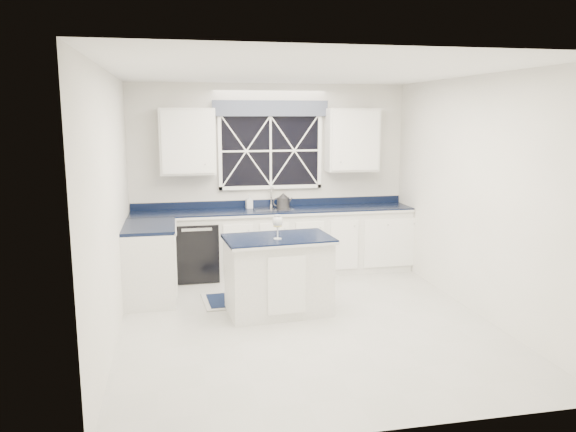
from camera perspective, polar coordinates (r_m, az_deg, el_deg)
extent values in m
plane|color=#B4B3AF|center=(6.34, 1.75, -10.64)|extent=(4.50, 4.50, 0.00)
cube|color=white|center=(8.18, -1.82, 3.86)|extent=(4.00, 0.10, 2.70)
cube|color=silver|center=(8.04, -1.42, -2.76)|extent=(3.98, 0.60, 0.90)
cube|color=silver|center=(7.15, -13.83, -4.72)|extent=(0.60, 1.00, 0.90)
cube|color=black|center=(7.95, -1.44, 0.54)|extent=(3.98, 0.64, 0.04)
cube|color=black|center=(7.94, -9.28, -3.37)|extent=(0.60, 0.58, 0.82)
cube|color=black|center=(8.12, -1.80, 6.64)|extent=(1.40, 0.02, 1.00)
cube|color=slate|center=(8.04, -1.75, 10.88)|extent=(1.65, 0.04, 0.22)
cube|color=silver|center=(7.85, -10.18, 7.46)|extent=(0.75, 0.34, 0.90)
cube|color=silver|center=(8.25, 6.50, 7.68)|extent=(0.75, 0.34, 0.90)
cylinder|color=#B9B8BB|center=(8.16, -1.71, 1.07)|extent=(0.05, 0.05, 0.04)
cylinder|color=#B9B8BB|center=(8.13, -1.72, 2.04)|extent=(0.02, 0.02, 0.28)
cylinder|color=#B9B8BB|center=(8.03, -1.61, 2.87)|extent=(0.02, 0.18, 0.02)
cube|color=silver|center=(6.48, -0.99, -6.17)|extent=(1.19, 0.76, 0.86)
cube|color=black|center=(6.37, -1.00, -2.31)|extent=(1.26, 0.82, 0.04)
cube|color=#A5A4A0|center=(7.06, -4.13, -8.40)|extent=(1.13, 0.73, 0.01)
cube|color=#0F1935|center=(7.06, -4.13, -8.32)|extent=(1.00, 0.60, 0.01)
cylinder|color=#2F2F32|center=(8.09, -0.49, 1.38)|extent=(0.20, 0.20, 0.15)
cone|color=#2F2F32|center=(8.07, -0.50, 2.12)|extent=(0.16, 0.16, 0.06)
torus|color=#2F2F32|center=(8.06, -1.14, 1.43)|extent=(0.12, 0.03, 0.12)
cylinder|color=#2F2F32|center=(8.12, 0.22, 1.57)|extent=(0.08, 0.02, 0.10)
cylinder|color=silver|center=(6.26, -1.06, -2.31)|extent=(0.09, 0.09, 0.01)
cylinder|color=silver|center=(6.25, -1.06, -1.63)|extent=(0.01, 0.01, 0.14)
ellipsoid|color=silver|center=(6.22, -1.06, -0.55)|extent=(0.12, 0.12, 0.14)
cylinder|color=tan|center=(6.23, -1.06, -0.78)|extent=(0.09, 0.09, 0.06)
imported|color=silver|center=(8.05, -3.97, 1.50)|extent=(0.10, 0.10, 0.20)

